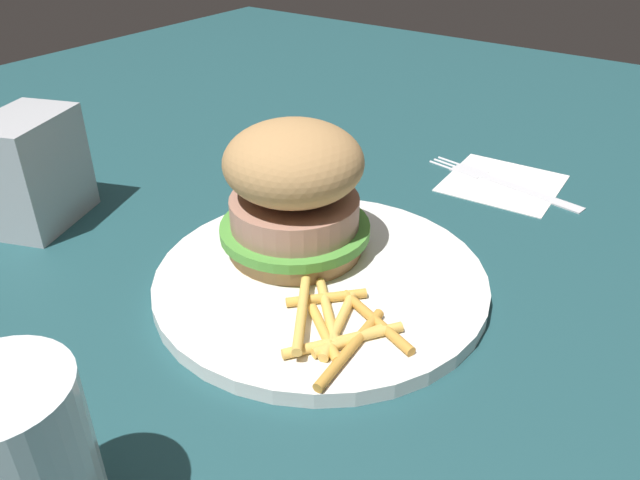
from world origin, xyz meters
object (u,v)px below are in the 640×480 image
object	(u,v)px
drink_glass	(25,472)
napkin_dispenser	(33,171)
fork	(502,180)
napkin	(502,183)
fries_pile	(338,325)
sandwich	(294,190)
plate	(320,279)

from	to	relation	value
drink_glass	napkin_dispenser	world-z (taller)	same
fork	drink_glass	xyz separation A→B (m)	(-0.51, 0.03, 0.04)
fork	napkin	bearing A→B (deg)	-99.65
fries_pile	sandwich	bearing A→B (deg)	52.62
fries_pile	fork	xyz separation A→B (m)	(0.31, 0.00, -0.01)
napkin	fork	distance (m)	0.00
sandwich	plate	bearing A→B (deg)	-114.94
drink_glass	napkin_dispenser	xyz separation A→B (m)	(0.19, 0.28, 0.00)
napkin	napkin_dispenser	size ratio (longest dim) A/B	1.09
drink_glass	napkin_dispenser	distance (m)	0.34
fork	napkin_dispenser	xyz separation A→B (m)	(-0.32, 0.32, 0.05)
sandwich	napkin_dispenser	xyz separation A→B (m)	(-0.08, 0.23, -0.02)
sandwich	fork	distance (m)	0.26
plate	fries_pile	bearing A→B (deg)	-134.63
fries_pile	drink_glass	world-z (taller)	drink_glass
plate	napkin	bearing A→B (deg)	-10.36
plate	drink_glass	xyz separation A→B (m)	(-0.25, -0.01, 0.04)
fries_pile	drink_glass	bearing A→B (deg)	170.01
fork	napkin_dispenser	world-z (taller)	napkin_dispenser
sandwich	napkin_dispenser	world-z (taller)	sandwich
plate	sandwich	bearing A→B (deg)	65.06
plate	sandwich	xyz separation A→B (m)	(0.02, 0.04, 0.06)
sandwich	fries_pile	size ratio (longest dim) A/B	1.18
plate	fries_pile	distance (m)	0.07
plate	napkin_dispenser	world-z (taller)	napkin_dispenser
napkin_dispenser	plate	bearing A→B (deg)	-98.12
fries_pile	napkin_dispenser	world-z (taller)	napkin_dispenser
sandwich	napkin_dispenser	bearing A→B (deg)	109.18
napkin	sandwich	bearing A→B (deg)	160.69
napkin	fork	xyz separation A→B (m)	(0.00, 0.00, 0.00)
plate	napkin	distance (m)	0.26
fork	fries_pile	bearing A→B (deg)	-179.21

